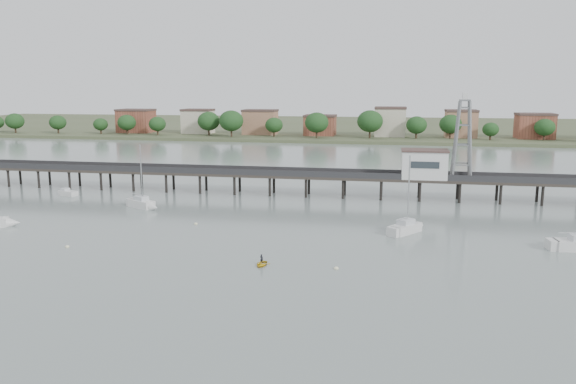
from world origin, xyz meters
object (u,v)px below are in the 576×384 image
(sailboat_c, at_px, (410,227))
(yellow_dinghy, at_px, (262,265))
(pier, at_px, (290,176))
(sailboat_b, at_px, (145,205))
(lattice_tower, at_px, (463,140))
(white_tender, at_px, (68,193))

(sailboat_c, height_order, yellow_dinghy, sailboat_c)
(pier, xyz_separation_m, sailboat_c, (22.01, -24.33, -3.14))
(pier, relative_size, sailboat_c, 12.89)
(sailboat_c, relative_size, yellow_dinghy, 4.97)
(sailboat_b, height_order, sailboat_c, sailboat_c)
(lattice_tower, relative_size, white_tender, 3.68)
(lattice_tower, xyz_separation_m, sailboat_c, (-9.49, -24.33, -10.45))
(lattice_tower, xyz_separation_m, white_tender, (-73.23, -8.24, -10.63))
(yellow_dinghy, bearing_deg, white_tender, 147.89)
(white_tender, bearing_deg, yellow_dinghy, -16.30)
(pier, height_order, lattice_tower, lattice_tower)
(sailboat_b, xyz_separation_m, sailboat_c, (44.18, -7.91, -0.00))
(sailboat_b, relative_size, sailboat_c, 0.98)
(sailboat_c, xyz_separation_m, white_tender, (-63.74, 16.09, -0.18))
(sailboat_b, height_order, yellow_dinghy, sailboat_b)
(pier, relative_size, yellow_dinghy, 64.07)
(pier, bearing_deg, lattice_tower, 0.00)
(sailboat_b, height_order, white_tender, sailboat_b)
(lattice_tower, distance_m, sailboat_c, 28.13)
(lattice_tower, distance_m, yellow_dinghy, 52.11)
(white_tender, height_order, yellow_dinghy, white_tender)
(lattice_tower, xyz_separation_m, sailboat_b, (-53.67, -16.42, -10.45))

